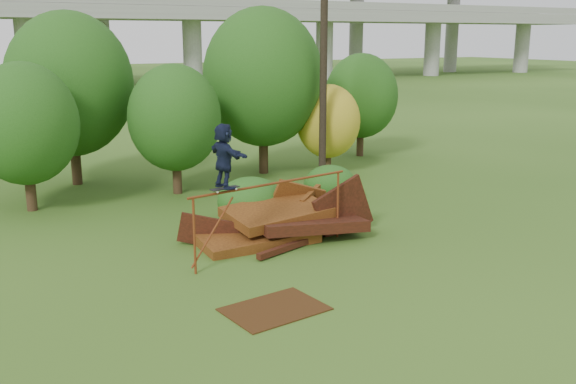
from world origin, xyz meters
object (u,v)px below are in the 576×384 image
skater (224,156)px  flat_plate (275,309)px  utility_pole (324,44)px  scrap_pile (282,223)px

skater → flat_plate: size_ratio=0.78×
flat_plate → skater: bearing=86.8°
utility_pole → scrap_pile: bearing=-130.2°
scrap_pile → skater: size_ratio=3.63×
scrap_pile → utility_pole: (4.84, 5.73, 4.84)m
flat_plate → utility_pole: (7.29, 10.03, 5.25)m
flat_plate → utility_pole: size_ratio=0.19×
scrap_pile → utility_pole: size_ratio=0.55×
scrap_pile → skater: skater is taller
scrap_pile → flat_plate: size_ratio=2.82×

